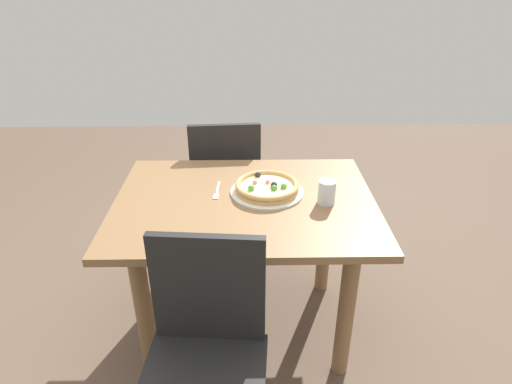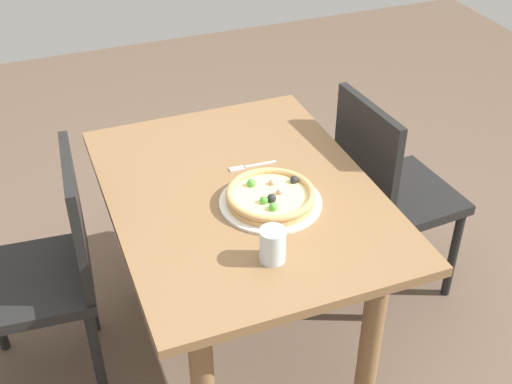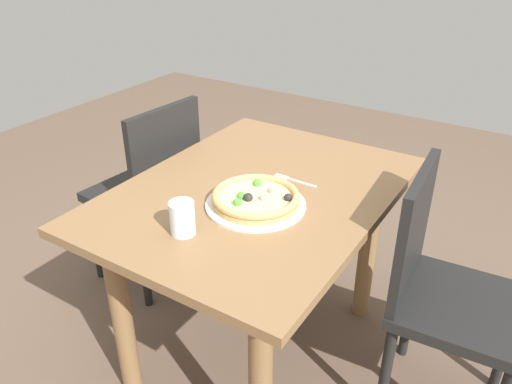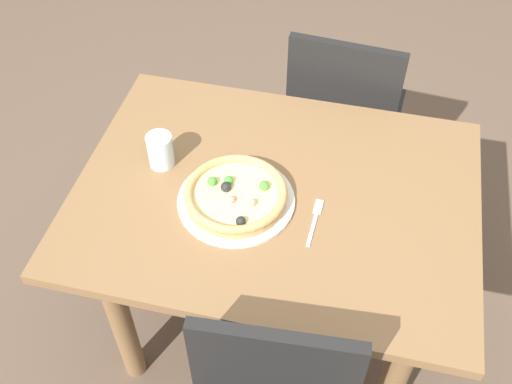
% 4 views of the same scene
% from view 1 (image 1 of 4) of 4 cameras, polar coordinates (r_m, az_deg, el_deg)
% --- Properties ---
extents(ground_plane, '(6.00, 6.00, 0.00)m').
position_cam_1_polar(ground_plane, '(2.33, -1.24, -16.75)').
color(ground_plane, brown).
extents(dining_table, '(1.12, 0.84, 0.72)m').
position_cam_1_polar(dining_table, '(1.95, -1.42, -4.27)').
color(dining_table, olive).
rests_on(dining_table, ground).
extents(chair_near, '(0.43, 0.43, 0.88)m').
position_cam_1_polar(chair_near, '(2.56, -3.94, 1.23)').
color(chair_near, black).
rests_on(chair_near, ground).
extents(chair_far, '(0.43, 0.43, 0.88)m').
position_cam_1_polar(chair_far, '(1.55, -6.59, -20.44)').
color(chair_far, black).
rests_on(chair_far, ground).
extents(plate, '(0.32, 0.32, 0.01)m').
position_cam_1_polar(plate, '(1.94, 1.43, 0.03)').
color(plate, silver).
rests_on(plate, dining_table).
extents(pizza, '(0.28, 0.28, 0.05)m').
position_cam_1_polar(pizza, '(1.93, 1.44, 0.70)').
color(pizza, tan).
rests_on(pizza, plate).
extents(fork, '(0.02, 0.17, 0.00)m').
position_cam_1_polar(fork, '(1.95, -5.08, 0.04)').
color(fork, silver).
rests_on(fork, dining_table).
extents(drinking_glass, '(0.07, 0.07, 0.10)m').
position_cam_1_polar(drinking_glass, '(1.86, 9.15, -0.01)').
color(drinking_glass, silver).
rests_on(drinking_glass, dining_table).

